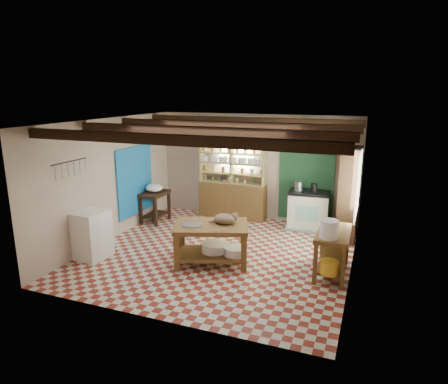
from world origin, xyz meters
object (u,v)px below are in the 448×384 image
at_px(work_table, 211,244).
at_px(prep_table, 155,207).
at_px(white_cabinet, 92,235).
at_px(cat, 225,219).
at_px(stove, 308,210).
at_px(right_counter, 332,253).

bearing_deg(work_table, prep_table, 122.65).
xyz_separation_m(prep_table, white_cabinet, (-0.02, -2.31, 0.08)).
xyz_separation_m(white_cabinet, cat, (2.46, 0.71, 0.39)).
relative_size(stove, cat, 2.22).
distance_m(work_table, cat, 0.54).
xyz_separation_m(prep_table, cat, (2.44, -1.60, 0.47)).
height_order(prep_table, cat, cat).
bearing_deg(prep_table, stove, 13.69).
bearing_deg(stove, white_cabinet, -142.99).
xyz_separation_m(work_table, white_cabinet, (-2.24, -0.58, 0.08)).
distance_m(prep_table, cat, 2.95).
relative_size(stove, white_cabinet, 0.99).
height_order(work_table, white_cabinet, white_cabinet).
relative_size(stove, prep_table, 1.20).
bearing_deg(cat, right_counter, -23.99).
distance_m(stove, white_cabinet, 4.80).
bearing_deg(stove, right_counter, -75.07).
relative_size(white_cabinet, cat, 2.24).
xyz_separation_m(work_table, stove, (1.36, 2.59, 0.07)).
bearing_deg(cat, work_table, -178.69).
distance_m(stove, prep_table, 3.69).
bearing_deg(right_counter, white_cabinet, -169.29).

